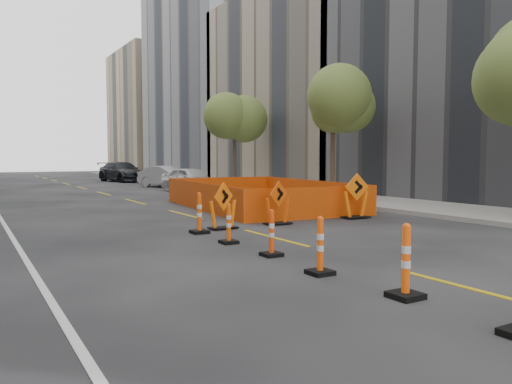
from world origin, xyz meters
TOP-DOWN VIEW (x-y plane):
  - ground_plane at (0.00, 0.00)m, footprint 140.00×140.00m
  - sidewalk_right at (9.00, 12.00)m, footprint 4.00×90.00m
  - bld_right_c at (17.00, 23.80)m, footprint 12.00×16.00m
  - bld_right_d at (17.00, 40.20)m, footprint 12.00×18.00m
  - bld_right_e at (17.00, 58.60)m, footprint 12.00×14.00m
  - tree_r_b at (8.40, 12.00)m, footprint 2.80×2.80m
  - tree_r_c at (8.40, 22.00)m, footprint 2.80×2.80m
  - channelizer_2 at (-1.28, -1.61)m, footprint 0.44×0.44m
  - channelizer_3 at (-1.45, 0.21)m, footprint 0.41×0.41m
  - channelizer_4 at (-1.32, 2.02)m, footprint 0.39×0.39m
  - channelizer_5 at (-1.39, 3.84)m, footprint 0.38×0.38m
  - channelizer_6 at (-1.34, 5.65)m, footprint 0.44×0.44m
  - chevron_sign_left at (-0.43, 6.04)m, footprint 1.05×0.87m
  - chevron_sign_center at (1.44, 6.04)m, footprint 1.03×0.80m
  - chevron_sign_right at (4.55, 6.01)m, footprint 1.10×0.75m
  - safety_fence at (3.59, 10.84)m, footprint 5.87×9.09m
  - parked_car_near at (4.75, 20.63)m, footprint 2.74×4.69m
  - parked_car_mid at (5.17, 25.70)m, footprint 3.22×4.71m
  - parked_car_far at (4.75, 35.31)m, footprint 3.37×6.04m

SIDE VIEW (x-z plane):
  - ground_plane at x=0.00m, z-range 0.00..0.00m
  - sidewalk_right at x=9.00m, z-range 0.00..0.15m
  - channelizer_5 at x=-1.39m, z-range 0.00..0.97m
  - channelizer_4 at x=-1.32m, z-range 0.00..0.99m
  - channelizer_3 at x=-1.45m, z-range 0.00..1.04m
  - safety_fence at x=3.59m, z-range 0.00..1.08m
  - channelizer_2 at x=-1.28m, z-range 0.00..1.11m
  - channelizer_6 at x=-1.34m, z-range 0.00..1.12m
  - chevron_sign_center at x=1.44m, z-range 0.00..1.35m
  - chevron_sign_left at x=-0.43m, z-range 0.00..1.35m
  - parked_car_mid at x=5.17m, z-range 0.00..1.47m
  - parked_car_near at x=4.75m, z-range 0.00..1.50m
  - chevron_sign_right at x=4.55m, z-range 0.00..1.53m
  - parked_car_far at x=4.75m, z-range 0.00..1.66m
  - tree_r_b at x=8.40m, z-range 1.55..7.50m
  - tree_r_c at x=8.40m, z-range 1.55..7.50m
  - bld_right_c at x=17.00m, z-range 0.00..14.00m
  - bld_right_e at x=17.00m, z-range 0.00..16.00m
  - bld_right_d at x=17.00m, z-range 0.00..20.00m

